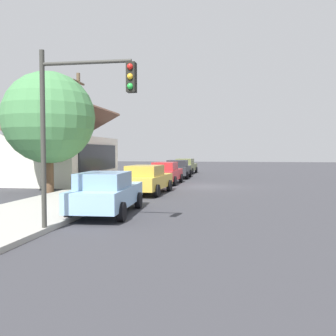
{
  "coord_description": "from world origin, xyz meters",
  "views": [
    {
      "loc": [
        -24.53,
        -1.62,
        2.35
      ],
      "look_at": [
        1.28,
        2.66,
        1.17
      ],
      "focal_mm": 39.3,
      "sensor_mm": 36.0,
      "label": 1
    }
  ],
  "objects": [
    {
      "name": "ground_plane",
      "position": [
        0.0,
        0.0,
        0.0
      ],
      "size": [
        120.0,
        120.0,
        0.0
      ],
      "primitive_type": "plane",
      "color": "#38383D"
    },
    {
      "name": "sidewalk_curb",
      "position": [
        0.0,
        5.6,
        0.08
      ],
      "size": [
        60.0,
        4.2,
        0.16
      ],
      "primitive_type": "cube",
      "color": "#A3A099",
      "rests_on": "ground"
    },
    {
      "name": "car_skyblue",
      "position": [
        -11.47,
        2.86,
        0.82
      ],
      "size": [
        4.82,
        2.18,
        1.59
      ],
      "rotation": [
        0.0,
        0.0,
        0.05
      ],
      "color": "#8CB7E0",
      "rests_on": "ground"
    },
    {
      "name": "car_mustard",
      "position": [
        -4.77,
        2.84,
        0.82
      ],
      "size": [
        4.83,
        2.27,
        1.59
      ],
      "rotation": [
        0.0,
        0.0,
        -0.06
      ],
      "color": "gold",
      "rests_on": "ground"
    },
    {
      "name": "car_cherry",
      "position": [
        1.43,
        2.83,
        0.81
      ],
      "size": [
        4.58,
        2.02,
        1.59
      ],
      "rotation": [
        0.0,
        0.0,
        -0.03
      ],
      "color": "red",
      "rests_on": "ground"
    },
    {
      "name": "car_charcoal",
      "position": [
        7.55,
        2.8,
        0.82
      ],
      "size": [
        4.87,
        2.12,
        1.59
      ],
      "rotation": [
        0.0,
        0.0,
        0.02
      ],
      "color": "#2D3035",
      "rests_on": "ground"
    },
    {
      "name": "car_olive",
      "position": [
        14.07,
        2.89,
        0.82
      ],
      "size": [
        4.91,
        2.19,
        1.59
      ],
      "rotation": [
        0.0,
        0.0,
        -0.05
      ],
      "color": "olive",
      "rests_on": "ground"
    },
    {
      "name": "storefront_building",
      "position": [
        1.77,
        11.98,
        1.87
      ],
      "size": [
        10.17,
        8.28,
        5.68
      ],
      "color": "silver",
      "rests_on": "ground"
    },
    {
      "name": "shade_tree",
      "position": [
        -5.09,
        8.42,
        4.23
      ],
      "size": [
        5.16,
        5.16,
        6.83
      ],
      "color": "brown",
      "rests_on": "ground"
    },
    {
      "name": "traffic_light_main",
      "position": [
        -14.79,
        2.54,
        3.49
      ],
      "size": [
        0.37,
        2.79,
        5.2
      ],
      "color": "#383833",
      "rests_on": "ground"
    },
    {
      "name": "utility_pole_wooden",
      "position": [
        -1.43,
        8.2,
        3.93
      ],
      "size": [
        1.8,
        0.24,
        7.5
      ],
      "color": "brown",
      "rests_on": "ground"
    },
    {
      "name": "fire_hydrant_red",
      "position": [
        10.68,
        4.2,
        0.5
      ],
      "size": [
        0.22,
        0.22,
        0.71
      ],
      "color": "red",
      "rests_on": "sidewalk_curb"
    }
  ]
}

